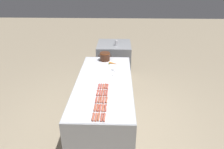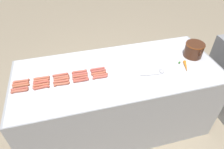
{
  "view_description": "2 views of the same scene",
  "coord_description": "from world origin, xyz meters",
  "px_view_note": "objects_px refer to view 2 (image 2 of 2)",
  "views": [
    {
      "loc": [
        0.23,
        -2.97,
        2.49
      ],
      "look_at": [
        0.12,
        0.23,
        0.92
      ],
      "focal_mm": 33.09,
      "sensor_mm": 36.0,
      "label": 1
    },
    {
      "loc": [
        1.54,
        -0.46,
        2.25
      ],
      "look_at": [
        0.08,
        -0.08,
        0.94
      ],
      "focal_mm": 32.25,
      "sensor_mm": 36.0,
      "label": 2
    }
  ],
  "objects_px": {
    "hot_dog_6": "(42,80)",
    "hot_dog_12": "(62,79)",
    "hot_dog_8": "(80,74)",
    "hot_dog_23": "(81,80)",
    "bean_pot": "(194,49)",
    "hot_dog_1": "(42,78)",
    "hot_dog_18": "(80,78)",
    "hot_dog_0": "(21,81)",
    "hot_dog_4": "(97,69)",
    "hot_dog_19": "(100,75)",
    "hot_dog_13": "(80,76)",
    "hot_dog_10": "(21,86)",
    "hot_dog_15": "(20,89)",
    "hot_dog_17": "(61,81)",
    "hot_dog_20": "(20,91)",
    "hot_dog_9": "(98,71)",
    "hot_dog_16": "(41,85)",
    "hot_dog_24": "(100,77)",
    "hot_dog_11": "(41,83)",
    "serving_spoon": "(158,72)",
    "hot_dog_5": "(21,84)",
    "hot_dog_22": "(62,84)",
    "hot_dog_21": "(41,87)",
    "hot_dog_2": "(60,75)",
    "hot_dog_14": "(99,73)",
    "carrot": "(185,66)",
    "hot_dog_7": "(61,77)",
    "hot_dog_3": "(79,72)"
  },
  "relations": [
    {
      "from": "hot_dog_4",
      "to": "hot_dog_15",
      "type": "distance_m",
      "value": 0.77
    },
    {
      "from": "hot_dog_1",
      "to": "hot_dog_2",
      "type": "relative_size",
      "value": 1.0
    },
    {
      "from": "hot_dog_0",
      "to": "hot_dog_6",
      "type": "height_order",
      "value": "same"
    },
    {
      "from": "hot_dog_3",
      "to": "hot_dog_17",
      "type": "xyz_separation_m",
      "value": [
        0.1,
        -0.19,
        0.0
      ]
    },
    {
      "from": "hot_dog_8",
      "to": "bean_pot",
      "type": "xyz_separation_m",
      "value": [
        -0.01,
        1.28,
        0.08
      ]
    },
    {
      "from": "hot_dog_13",
      "to": "hot_dog_20",
      "type": "distance_m",
      "value": 0.57
    },
    {
      "from": "hot_dog_4",
      "to": "hot_dog_21",
      "type": "height_order",
      "value": "same"
    },
    {
      "from": "hot_dog_3",
      "to": "hot_dog_23",
      "type": "xyz_separation_m",
      "value": [
        0.14,
        -0.0,
        0.0
      ]
    },
    {
      "from": "hot_dog_4",
      "to": "hot_dog_6",
      "type": "xyz_separation_m",
      "value": [
        0.03,
        -0.56,
        0.0
      ]
    },
    {
      "from": "hot_dog_8",
      "to": "hot_dog_23",
      "type": "distance_m",
      "value": 0.1
    },
    {
      "from": "hot_dog_1",
      "to": "hot_dog_18",
      "type": "bearing_deg",
      "value": 74.74
    },
    {
      "from": "hot_dog_8",
      "to": "hot_dog_16",
      "type": "bearing_deg",
      "value": -79.87
    },
    {
      "from": "hot_dog_13",
      "to": "hot_dog_9",
      "type": "bearing_deg",
      "value": 99.48
    },
    {
      "from": "hot_dog_0",
      "to": "hot_dog_4",
      "type": "relative_size",
      "value": 1.0
    },
    {
      "from": "serving_spoon",
      "to": "hot_dog_13",
      "type": "bearing_deg",
      "value": -99.96
    },
    {
      "from": "hot_dog_13",
      "to": "hot_dog_0",
      "type": "bearing_deg",
      "value": -96.97
    },
    {
      "from": "serving_spoon",
      "to": "hot_dog_12",
      "type": "bearing_deg",
      "value": -98.16
    },
    {
      "from": "hot_dog_4",
      "to": "hot_dog_19",
      "type": "relative_size",
      "value": 1.0
    },
    {
      "from": "hot_dog_0",
      "to": "hot_dog_9",
      "type": "relative_size",
      "value": 1.0
    },
    {
      "from": "hot_dog_1",
      "to": "hot_dog_12",
      "type": "bearing_deg",
      "value": 71.0
    },
    {
      "from": "hot_dog_4",
      "to": "hot_dog_8",
      "type": "xyz_separation_m",
      "value": [
        0.03,
        -0.19,
        0.0
      ]
    },
    {
      "from": "hot_dog_22",
      "to": "bean_pot",
      "type": "bearing_deg",
      "value": 94.34
    },
    {
      "from": "hot_dog_1",
      "to": "hot_dog_4",
      "type": "relative_size",
      "value": 1.0
    },
    {
      "from": "hot_dog_5",
      "to": "hot_dog_10",
      "type": "height_order",
      "value": "same"
    },
    {
      "from": "hot_dog_21",
      "to": "hot_dog_7",
      "type": "bearing_deg",
      "value": 117.62
    },
    {
      "from": "hot_dog_10",
      "to": "hot_dog_23",
      "type": "xyz_separation_m",
      "value": [
        0.07,
        0.56,
        0.0
      ]
    },
    {
      "from": "hot_dog_19",
      "to": "carrot",
      "type": "xyz_separation_m",
      "value": [
        0.09,
        0.9,
        0.0
      ]
    },
    {
      "from": "hot_dog_0",
      "to": "hot_dog_22",
      "type": "distance_m",
      "value": 0.4
    },
    {
      "from": "hot_dog_5",
      "to": "hot_dog_17",
      "type": "xyz_separation_m",
      "value": [
        0.07,
        0.38,
        0.0
      ]
    },
    {
      "from": "hot_dog_6",
      "to": "hot_dog_21",
      "type": "height_order",
      "value": "same"
    },
    {
      "from": "hot_dog_16",
      "to": "hot_dog_24",
      "type": "xyz_separation_m",
      "value": [
        0.03,
        0.57,
        0.0
      ]
    },
    {
      "from": "hot_dog_16",
      "to": "hot_dog_4",
      "type": "bearing_deg",
      "value": 100.12
    },
    {
      "from": "hot_dog_15",
      "to": "hot_dog_17",
      "type": "relative_size",
      "value": 1.0
    },
    {
      "from": "hot_dog_9",
      "to": "hot_dog_19",
      "type": "xyz_separation_m",
      "value": [
        0.07,
        0.0,
        0.0
      ]
    },
    {
      "from": "hot_dog_5",
      "to": "hot_dog_14",
      "type": "distance_m",
      "value": 0.76
    },
    {
      "from": "hot_dog_6",
      "to": "hot_dog_22",
      "type": "distance_m",
      "value": 0.21
    },
    {
      "from": "hot_dog_6",
      "to": "hot_dog_12",
      "type": "relative_size",
      "value": 1.0
    },
    {
      "from": "hot_dog_19",
      "to": "bean_pot",
      "type": "distance_m",
      "value": 1.09
    },
    {
      "from": "hot_dog_7",
      "to": "hot_dog_10",
      "type": "xyz_separation_m",
      "value": [
        0.03,
        -0.38,
        0.0
      ]
    },
    {
      "from": "hot_dog_19",
      "to": "hot_dog_15",
      "type": "bearing_deg",
      "value": -89.97
    },
    {
      "from": "hot_dog_1",
      "to": "hot_dog_24",
      "type": "bearing_deg",
      "value": 76.82
    },
    {
      "from": "hot_dog_2",
      "to": "hot_dog_9",
      "type": "bearing_deg",
      "value": 84.67
    },
    {
      "from": "hot_dog_2",
      "to": "hot_dog_14",
      "type": "xyz_separation_m",
      "value": [
        0.07,
        0.38,
        0.0
      ]
    },
    {
      "from": "hot_dog_4",
      "to": "bean_pot",
      "type": "xyz_separation_m",
      "value": [
        0.03,
        1.09,
        0.08
      ]
    },
    {
      "from": "hot_dog_3",
      "to": "hot_dog_15",
      "type": "bearing_deg",
      "value": -79.59
    },
    {
      "from": "hot_dog_24",
      "to": "bean_pot",
      "type": "distance_m",
      "value": 1.1
    },
    {
      "from": "hot_dog_10",
      "to": "hot_dog_22",
      "type": "xyz_separation_m",
      "value": [
        0.07,
        0.37,
        0.0
      ]
    },
    {
      "from": "hot_dog_8",
      "to": "hot_dog_19",
      "type": "relative_size",
      "value": 1.0
    },
    {
      "from": "hot_dog_11",
      "to": "hot_dog_16",
      "type": "height_order",
      "value": "same"
    },
    {
      "from": "hot_dog_24",
      "to": "serving_spoon",
      "type": "xyz_separation_m",
      "value": [
        0.07,
        0.59,
        -0.0
      ]
    }
  ]
}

